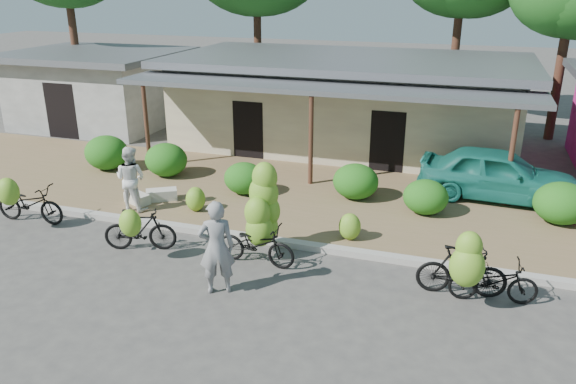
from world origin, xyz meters
name	(u,v)px	position (x,y,z in m)	size (l,w,h in m)	color
ground	(230,282)	(0.00, 0.00, 0.00)	(100.00, 100.00, 0.00)	#44413F
sidewalk	(300,197)	(0.00, 5.00, 0.06)	(60.00, 6.00, 0.12)	olive
curb	(263,239)	(0.00, 2.00, 0.07)	(60.00, 0.25, 0.15)	#A8A399
shop_main	(347,101)	(0.00, 10.93, 1.72)	(13.00, 8.50, 3.35)	beige
shop_grey	(98,87)	(-11.00, 10.99, 1.62)	(7.00, 6.00, 3.15)	#ADADA8
hedge_0	(107,153)	(-6.72, 5.36, 0.68)	(1.44, 1.30, 1.12)	#235914
hedge_1	(166,160)	(-4.53, 5.37, 0.65)	(1.35, 1.22, 1.05)	#235914
hedge_2	(244,178)	(-1.58, 4.68, 0.58)	(1.19, 1.07, 0.93)	#235914
hedge_3	(356,181)	(1.56, 5.31, 0.62)	(1.29, 1.16, 1.01)	#235914
hedge_4	(426,197)	(3.55, 4.79, 0.58)	(1.19, 1.07, 0.93)	#235914
hedge_5	(562,203)	(6.88, 5.22, 0.66)	(1.38, 1.25, 1.08)	#235914
bike_far_left	(27,202)	(-6.19, 1.18, 0.58)	(1.98, 1.28, 1.44)	black
bike_left	(139,229)	(-2.56, 0.65, 0.57)	(1.76, 1.32, 1.28)	black
bike_center	(260,224)	(0.24, 1.19, 0.87)	(1.85, 1.20, 2.22)	black
bike_right	(463,268)	(4.64, 0.79, 0.70)	(1.81, 1.27, 1.67)	black
bike_far_right	(493,281)	(5.22, 0.92, 0.45)	(1.77, 0.85, 0.89)	black
loose_banana_a	(196,199)	(-2.34, 3.09, 0.45)	(0.52, 0.44, 0.65)	#82C932
loose_banana_b	(195,200)	(-2.33, 3.02, 0.44)	(0.51, 0.43, 0.64)	#82C932
loose_banana_c	(350,227)	(2.00, 2.58, 0.45)	(0.53, 0.45, 0.66)	#82C932
sack_near	(162,195)	(-3.62, 3.47, 0.27)	(0.85, 0.40, 0.30)	silver
sack_far	(137,198)	(-4.14, 3.03, 0.26)	(0.75, 0.38, 0.28)	silver
vendor	(217,247)	(-0.06, -0.42, 0.99)	(0.72, 0.47, 1.98)	gray
bystander	(131,179)	(-3.98, 2.60, 1.00)	(0.86, 0.67, 1.76)	silver
teal_van	(498,174)	(5.35, 6.54, 0.85)	(1.73, 4.30, 1.47)	#186F61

